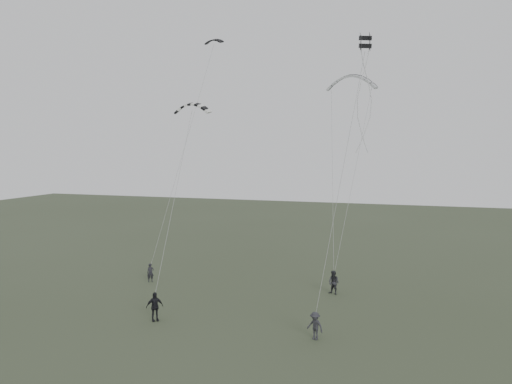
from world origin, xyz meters
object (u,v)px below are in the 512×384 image
(flyer_center, at_px, (155,307))
(kite_dark_small, at_px, (214,40))
(kite_pale_large, at_px, (351,76))
(kite_striped, at_px, (192,104))
(flyer_left, at_px, (150,273))
(flyer_far, at_px, (315,326))
(kite_box, at_px, (365,42))
(flyer_right, at_px, (334,283))

(flyer_center, bearing_deg, kite_dark_small, 54.24)
(kite_pale_large, bearing_deg, kite_striped, -139.13)
(flyer_left, xyz_separation_m, kite_striped, (4.30, -1.04, 13.15))
(flyer_far, xyz_separation_m, kite_box, (2.16, 3.08, 15.98))
(kite_dark_small, relative_size, kite_box, 2.46)
(flyer_right, height_order, kite_dark_small, kite_dark_small)
(kite_striped, bearing_deg, kite_pale_large, 32.34)
(kite_pale_large, bearing_deg, flyer_center, -119.90)
(flyer_right, relative_size, kite_pale_large, 0.42)
(kite_dark_small, bearing_deg, flyer_far, -37.19)
(flyer_right, bearing_deg, flyer_far, -64.33)
(flyer_left, bearing_deg, kite_box, -50.38)
(kite_pale_large, bearing_deg, flyer_left, -151.16)
(flyer_left, relative_size, kite_dark_small, 0.86)
(flyer_center, bearing_deg, flyer_left, 78.53)
(kite_striped, distance_m, kite_box, 13.62)
(kite_striped, bearing_deg, kite_dark_small, 94.86)
(flyer_center, bearing_deg, kite_box, -28.39)
(kite_striped, bearing_deg, flyer_far, -37.71)
(flyer_center, relative_size, kite_striped, 0.67)
(flyer_far, height_order, kite_dark_small, kite_dark_small)
(flyer_right, bearing_deg, kite_dark_small, 179.86)
(flyer_left, bearing_deg, flyer_center, -93.17)
(flyer_left, height_order, flyer_right, flyer_right)
(flyer_right, height_order, flyer_center, flyer_center)
(kite_dark_small, distance_m, kite_pale_large, 12.22)
(flyer_center, xyz_separation_m, kite_striped, (-0.53, 6.96, 12.99))
(flyer_center, relative_size, kite_dark_small, 1.05)
(flyer_far, bearing_deg, kite_pale_large, 113.93)
(flyer_center, height_order, kite_box, kite_box)
(flyer_right, distance_m, kite_box, 17.14)
(flyer_left, bearing_deg, kite_striped, -47.93)
(flyer_far, xyz_separation_m, kite_striped, (-10.57, 6.95, 13.10))
(kite_pale_large, height_order, kite_striped, kite_pale_large)
(kite_striped, xyz_separation_m, kite_box, (12.74, -3.86, 2.87))
(flyer_far, xyz_separation_m, kite_dark_small, (-11.72, 13.96, 19.19))
(flyer_center, bearing_deg, flyer_far, -42.55)
(kite_striped, bearing_deg, kite_box, -21.29)
(flyer_right, height_order, kite_striped, kite_striped)
(flyer_right, height_order, kite_box, kite_box)
(flyer_left, bearing_deg, kite_dark_small, 27.82)
(flyer_left, distance_m, flyer_far, 16.88)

